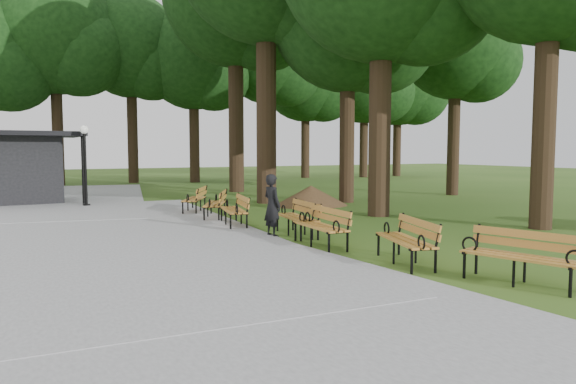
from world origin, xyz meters
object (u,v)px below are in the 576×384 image
bench_1 (405,241)px  bench_0 (520,258)px  dirt_mound (311,196)px  lawn_tree_5 (456,45)px  bench_6 (194,199)px  bench_3 (297,218)px  bench_2 (320,227)px  lawn_tree_1 (348,15)px  bench_5 (215,204)px  lamp_post (85,148)px  bench_4 (233,210)px  person (272,206)px  kiosk (12,168)px

bench_1 → bench_0: bearing=33.2°
dirt_mound → lawn_tree_5: (8.27, 1.14, 6.59)m
bench_1 → bench_6: bearing=-157.1°
dirt_mound → bench_3: size_ratio=1.29×
bench_2 → lawn_tree_1: (5.85, 7.97, 7.02)m
bench_2 → bench_6: 7.55m
bench_0 → bench_2: size_ratio=1.00×
bench_3 → bench_6: 6.02m
dirt_mound → bench_5: 4.85m
bench_1 → bench_2: 2.33m
lamp_post → dirt_mound: 8.66m
bench_0 → bench_4: same height
bench_1 → lawn_tree_1: lawn_tree_1 is taller
person → bench_6: bearing=-7.9°
bench_6 → lawn_tree_1: (6.50, 0.45, 7.02)m
bench_2 → lawn_tree_5: 16.34m
bench_2 → bench_1: bearing=15.5°
person → bench_4: size_ratio=0.82×
bench_4 → lawn_tree_1: size_ratio=0.18×
bench_0 → person: bearing=176.4°
lamp_post → bench_2: bearing=-70.9°
person → kiosk: size_ratio=0.34×
lawn_tree_1 → bench_1: bearing=-117.4°
bench_4 → dirt_mound: bearing=140.1°
kiosk → bench_4: 11.29m
bench_3 → bench_5: size_ratio=1.00×
bench_0 → lawn_tree_1: bearing=140.7°
lamp_post → bench_0: bearing=-72.0°
dirt_mound → bench_2: 8.50m
kiosk → lamp_post: size_ratio=1.49×
bench_0 → bench_2: same height
person → dirt_mound: 7.35m
kiosk → lamp_post: lamp_post is taller
bench_6 → dirt_mound: bearing=117.6°
bench_1 → kiosk: bearing=-140.6°
bench_1 → person: bearing=-150.3°
bench_2 → bench_5: 5.70m
person → lawn_tree_5: (12.63, 7.03, 6.20)m
bench_0 → lawn_tree_1: 14.91m
kiosk → bench_5: bearing=-56.7°
kiosk → bench_2: 14.95m
bench_4 → person: bearing=15.9°
dirt_mound → bench_6: (-4.59, -0.00, 0.06)m
kiosk → bench_1: bearing=-69.5°
bench_4 → lamp_post: bearing=-145.0°
bench_1 → bench_3: (-0.30, 3.84, 0.00)m
lamp_post → lawn_tree_5: 16.86m
lamp_post → bench_4: (3.19, -7.13, -1.76)m
bench_1 → bench_4: bearing=-153.3°
person → dirt_mound: person is taller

